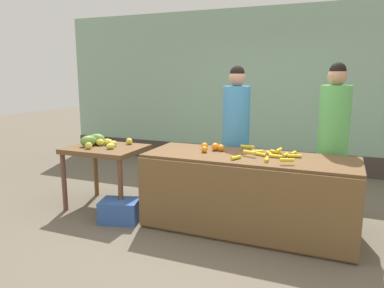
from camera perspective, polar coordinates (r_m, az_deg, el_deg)
ground_plane at (r=4.38m, az=3.65°, el=-12.22°), size 24.00×24.00×0.00m
market_wall_back at (r=6.82m, az=11.70°, el=8.00°), size 8.31×0.23×2.87m
fruit_stall_counter at (r=4.12m, az=8.66°, el=-7.57°), size 2.27×0.84×0.84m
side_table_wooden at (r=4.83m, az=-13.23°, el=-1.71°), size 0.94×0.74×0.80m
banana_bunch_pile at (r=4.02m, az=11.84°, el=-1.51°), size 0.70×0.60×0.07m
orange_pile at (r=4.23m, az=3.23°, el=-0.51°), size 0.29×0.25×0.09m
mango_papaya_pile at (r=4.90m, az=-14.45°, el=0.44°), size 0.59×0.57×0.14m
vendor_woman_blue_shirt at (r=4.71m, az=6.82°, el=1.02°), size 0.34×0.34×1.82m
vendor_woman_green_shirt at (r=4.50m, az=21.00°, el=0.09°), size 0.34×0.34×1.84m
produce_crate at (r=4.46m, az=-11.15°, el=-10.16°), size 0.51×0.43×0.26m
produce_sack at (r=5.25m, az=-1.55°, el=-5.53°), size 0.46×0.44×0.47m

